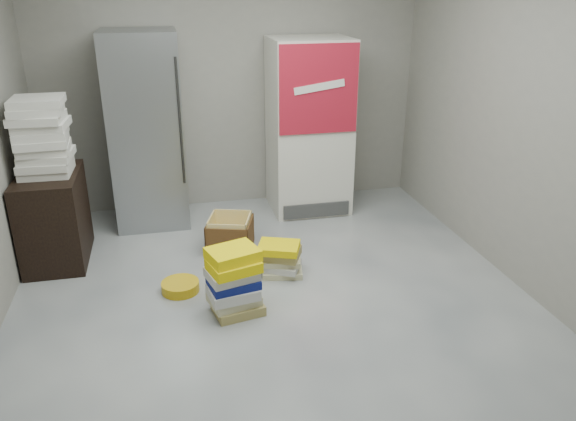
% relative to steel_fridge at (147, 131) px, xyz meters
% --- Properties ---
extents(ground, '(5.00, 5.00, 0.00)m').
position_rel_steel_fridge_xyz_m(ground, '(0.90, -2.13, -0.95)').
color(ground, '#B2B2AE').
rests_on(ground, ground).
extents(room_shell, '(4.04, 5.04, 2.82)m').
position_rel_steel_fridge_xyz_m(room_shell, '(0.90, -2.13, 0.85)').
color(room_shell, gray).
rests_on(room_shell, ground).
extents(steel_fridge, '(0.70, 0.72, 1.90)m').
position_rel_steel_fridge_xyz_m(steel_fridge, '(0.00, 0.00, 0.00)').
color(steel_fridge, '#9EA1A5').
rests_on(steel_fridge, ground).
extents(coke_cooler, '(0.80, 0.73, 1.80)m').
position_rel_steel_fridge_xyz_m(coke_cooler, '(1.65, -0.01, -0.05)').
color(coke_cooler, silver).
rests_on(coke_cooler, ground).
extents(wood_shelf, '(0.50, 0.80, 0.80)m').
position_rel_steel_fridge_xyz_m(wood_shelf, '(-0.83, -0.73, -0.55)').
color(wood_shelf, black).
rests_on(wood_shelf, ground).
extents(supply_box_stack, '(0.44, 0.45, 0.65)m').
position_rel_steel_fridge_xyz_m(supply_box_stack, '(-0.82, -0.73, 0.17)').
color(supply_box_stack, white).
rests_on(supply_box_stack, wood_shelf).
extents(phonebook_stack_main, '(0.44, 0.39, 0.52)m').
position_rel_steel_fridge_xyz_m(phonebook_stack_main, '(0.58, -1.94, -0.69)').
color(phonebook_stack_main, '#9D8D4F').
rests_on(phonebook_stack_main, ground).
extents(phonebook_stack_side, '(0.42, 0.40, 0.29)m').
position_rel_steel_fridge_xyz_m(phonebook_stack_side, '(1.04, -1.43, -0.81)').
color(phonebook_stack_side, '#C5BE91').
rests_on(phonebook_stack_side, ground).
extents(cardboard_box, '(0.49, 0.49, 0.32)m').
position_rel_steel_fridge_xyz_m(cardboard_box, '(0.69, -0.85, -0.82)').
color(cardboard_box, yellow).
rests_on(cardboard_box, ground).
extents(bucket_lid, '(0.38, 0.38, 0.08)m').
position_rel_steel_fridge_xyz_m(bucket_lid, '(0.19, -1.54, -0.91)').
color(bucket_lid, gold).
rests_on(bucket_lid, ground).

